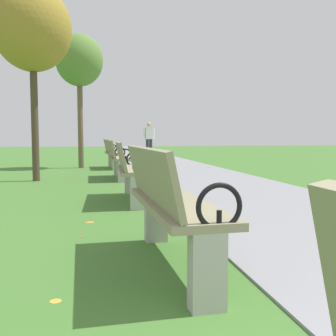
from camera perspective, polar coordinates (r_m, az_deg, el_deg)
The scene contains 9 objects.
paved_walkway at distance 18.05m, azimuth -3.00°, elevation 1.56°, with size 2.83×44.00×0.02m, color gray.
park_bench_2 at distance 2.85m, azimuth 0.03°, elevation -5.23°, with size 0.53×1.62×0.90m.
park_bench_3 at distance 5.88m, azimuth -5.61°, elevation -0.16°, with size 0.52×1.61×0.90m.
park_bench_4 at distance 9.05m, azimuth -7.44°, elevation 1.49°, with size 0.49×1.60×0.90m.
park_bench_5 at distance 12.08m, azimuth -8.29°, elevation 2.26°, with size 0.54×1.62×0.90m.
tree_1 at distance 9.27m, azimuth -19.40°, elevation 18.72°, with size 1.67×1.67×4.21m.
tree_2 at distance 12.62m, azimuth -12.95°, elevation 15.06°, with size 1.45×1.45×4.12m.
pedestrian_walking at distance 17.77m, azimuth -2.81°, elevation 4.47°, with size 0.53×0.26×1.62m.
scattered_leaves at distance 6.10m, azimuth -5.19°, elevation -4.50°, with size 5.27×15.88×0.02m.
Camera 1 is at (-1.03, 0.14, 0.97)m, focal length 41.31 mm.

